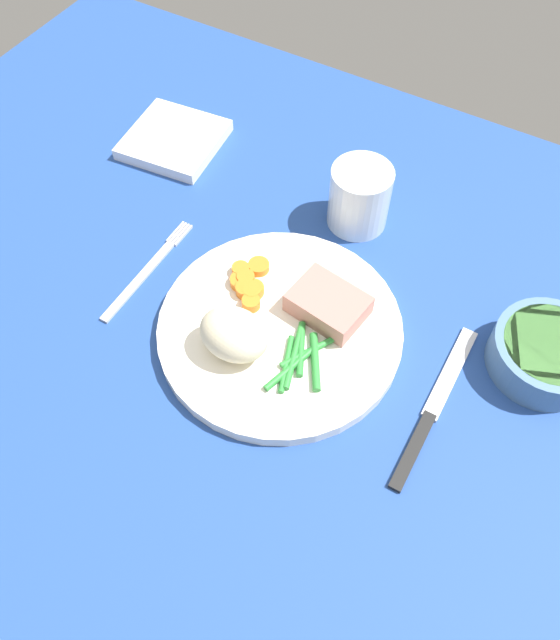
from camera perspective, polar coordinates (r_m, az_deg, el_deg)
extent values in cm
cube|color=#234793|center=(71.82, -1.63, -0.36)|extent=(120.00, 90.00, 2.00)
cylinder|color=white|center=(69.26, 0.00, -0.83)|extent=(26.63, 26.63, 1.60)
cube|color=#B2756B|center=(68.73, 4.34, 1.44)|extent=(8.73, 6.97, 2.66)
ellipsoid|color=beige|center=(64.96, -3.94, -1.40)|extent=(7.47, 5.82, 5.17)
cylinder|color=orange|center=(72.49, -3.55, 4.51)|extent=(1.99, 1.99, 1.08)
cylinder|color=orange|center=(70.81, -2.43, 2.73)|extent=(2.50, 2.50, 0.92)
cylinder|color=orange|center=(69.62, -2.58, 1.59)|extent=(2.02, 2.02, 1.22)
cylinder|color=orange|center=(70.69, -3.08, 2.76)|extent=(2.31, 2.31, 1.23)
cylinder|color=orange|center=(70.47, -2.51, 2.59)|extent=(2.24, 2.24, 1.26)
cylinder|color=orange|center=(71.61, -3.09, 3.72)|extent=(2.04, 2.04, 1.18)
cylinder|color=orange|center=(72.77, -1.92, 4.82)|extent=(2.43, 2.43, 0.96)
cylinder|color=orange|center=(71.52, -3.49, 3.49)|extent=(2.56, 2.56, 1.03)
cylinder|color=#2D8C38|center=(66.73, 3.14, -2.56)|extent=(4.72, 7.50, 0.68)
cylinder|color=#2D8C38|center=(65.48, 1.05, -4.24)|extent=(2.81, 7.24, 0.72)
cylinder|color=#2D8C38|center=(66.20, 1.28, -3.16)|extent=(3.02, 7.95, 0.73)
cylinder|color=#2D8C38|center=(65.71, 0.57, -3.95)|extent=(2.89, 6.52, 0.62)
cylinder|color=#2D8C38|center=(65.81, 3.17, -3.75)|extent=(4.19, 6.20, 0.86)
cylinder|color=#2D8C38|center=(66.60, 1.88, -2.60)|extent=(3.53, 6.15, 0.73)
cube|color=silver|center=(75.65, -12.57, 3.47)|extent=(1.00, 13.00, 0.40)
cube|color=silver|center=(79.66, -9.36, 7.80)|extent=(0.24, 3.60, 0.40)
cube|color=silver|center=(79.48, -9.12, 7.70)|extent=(0.24, 3.60, 0.40)
cube|color=silver|center=(79.29, -8.88, 7.59)|extent=(0.24, 3.60, 0.40)
cube|color=silver|center=(79.11, -8.65, 7.49)|extent=(0.24, 3.60, 0.40)
cube|color=black|center=(64.71, 11.82, -11.40)|extent=(1.30, 9.00, 0.64)
cube|color=silver|center=(69.51, 15.03, -4.60)|extent=(1.70, 12.00, 0.40)
cylinder|color=silver|center=(77.88, 7.14, 10.88)|extent=(7.37, 7.37, 8.03)
cylinder|color=silver|center=(79.34, 6.99, 9.83)|extent=(6.78, 6.78, 3.91)
cylinder|color=#4C7299|center=(71.71, 22.75, -2.81)|extent=(11.60, 11.60, 4.13)
cylinder|color=#4C8C42|center=(70.98, 22.99, -2.42)|extent=(9.86, 9.86, 2.27)
cube|color=white|center=(90.90, -9.48, 15.67)|extent=(13.19, 13.13, 1.62)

